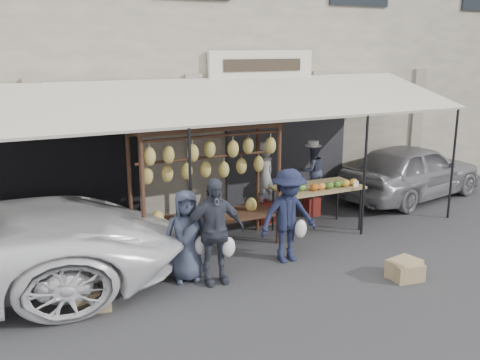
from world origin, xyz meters
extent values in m
plane|color=#2D2D30|center=(0.00, 0.00, 0.00)|extent=(90.00, 90.00, 0.00)
cube|color=#BFB09C|center=(0.00, 6.50, 3.50)|extent=(24.00, 6.00, 7.00)
cube|color=#232328|center=(2.20, 3.46, 1.25)|extent=(3.00, 0.10, 2.50)
cube|color=black|center=(-2.50, 3.46, 1.25)|extent=(2.60, 0.10, 2.50)
cube|color=silver|center=(1.50, 3.40, 3.15)|extent=(2.40, 0.10, 0.60)
cube|color=beige|center=(0.00, 2.30, 2.60)|extent=(10.00, 2.34, 0.63)
cylinder|color=black|center=(-1.00, 1.15, 1.15)|extent=(0.05, 0.05, 2.30)
cylinder|color=black|center=(2.50, 1.15, 1.15)|extent=(0.05, 0.05, 2.30)
cylinder|color=black|center=(4.80, 1.15, 1.15)|extent=(0.05, 0.05, 2.30)
cylinder|color=#341E13|center=(-1.69, 1.45, 1.10)|extent=(0.07, 0.07, 2.20)
cylinder|color=#341E13|center=(0.81, 1.45, 1.10)|extent=(0.07, 0.07, 2.20)
cylinder|color=#341E13|center=(-1.69, 2.25, 1.10)|extent=(0.07, 0.07, 2.20)
cylinder|color=#341E13|center=(0.81, 2.25, 1.10)|extent=(0.07, 0.07, 2.20)
cube|color=#341E13|center=(-0.44, 1.85, 2.20)|extent=(2.60, 0.90, 0.07)
cylinder|color=#341E13|center=(-0.44, 1.50, 2.08)|extent=(2.50, 0.05, 0.05)
cylinder|color=#341E13|center=(-0.44, 2.20, 2.08)|extent=(2.50, 0.05, 0.05)
cylinder|color=#341E13|center=(-0.44, 1.85, 1.65)|extent=(2.50, 0.05, 0.05)
cube|color=#341E13|center=(-0.44, 1.85, 0.55)|extent=(2.50, 0.80, 0.05)
ellipsoid|color=#E7D064|center=(-1.54, 1.50, 1.83)|extent=(0.20, 0.18, 0.30)
ellipsoid|color=#E7D064|center=(-1.18, 1.65, 1.80)|extent=(0.20, 0.18, 0.30)
ellipsoid|color=#E7D064|center=(-0.81, 1.50, 1.82)|extent=(0.20, 0.18, 0.30)
ellipsoid|color=#E7D064|center=(-0.44, 1.65, 1.83)|extent=(0.20, 0.18, 0.30)
ellipsoid|color=#E7D064|center=(-0.08, 1.50, 1.83)|extent=(0.20, 0.18, 0.30)
ellipsoid|color=#E7D064|center=(0.29, 1.65, 1.83)|extent=(0.20, 0.18, 0.30)
ellipsoid|color=#E7D064|center=(0.66, 1.50, 1.83)|extent=(0.20, 0.18, 0.30)
ellipsoid|color=#E7D064|center=(-1.49, 1.85, 1.44)|extent=(0.20, 0.18, 0.30)
ellipsoid|color=#E7D064|center=(-1.14, 1.85, 1.44)|extent=(0.20, 0.18, 0.30)
ellipsoid|color=#E7D064|center=(-0.79, 1.85, 1.44)|extent=(0.20, 0.18, 0.30)
ellipsoid|color=#E7D064|center=(-0.44, 1.85, 1.44)|extent=(0.20, 0.18, 0.30)
ellipsoid|color=#E7D064|center=(-0.09, 1.85, 1.40)|extent=(0.20, 0.18, 0.30)
ellipsoid|color=#E7D064|center=(0.26, 1.85, 1.43)|extent=(0.20, 0.18, 0.30)
ellipsoid|color=#E7D064|center=(0.61, 1.85, 1.44)|extent=(0.20, 0.18, 0.30)
cube|color=#A08A58|center=(1.85, 1.73, 0.88)|extent=(1.70, 0.90, 0.05)
cylinder|color=black|center=(1.08, 1.36, 0.42)|extent=(0.04, 0.04, 0.85)
cylinder|color=black|center=(2.62, 1.36, 0.42)|extent=(0.04, 0.04, 0.85)
cylinder|color=black|center=(1.08, 2.10, 0.42)|extent=(0.04, 0.04, 0.85)
cylinder|color=black|center=(2.62, 2.10, 0.42)|extent=(0.04, 0.04, 0.85)
ellipsoid|color=#B25919|center=(1.16, 1.63, 0.97)|extent=(0.18, 0.14, 0.14)
ellipsoid|color=#598C33|center=(1.37, 1.56, 0.97)|extent=(0.18, 0.14, 0.14)
ellipsoid|color=#B25919|center=(1.59, 1.46, 0.97)|extent=(0.18, 0.14, 0.14)
ellipsoid|color=orange|center=(1.75, 1.47, 0.97)|extent=(0.18, 0.14, 0.14)
ellipsoid|color=#477226|center=(1.92, 1.45, 0.97)|extent=(0.18, 0.14, 0.14)
ellipsoid|color=#598C33|center=(2.15, 1.49, 0.97)|extent=(0.18, 0.14, 0.14)
ellipsoid|color=gold|center=(2.30, 1.46, 0.97)|extent=(0.18, 0.14, 0.14)
ellipsoid|color=orange|center=(2.49, 1.45, 0.97)|extent=(0.18, 0.14, 0.14)
imported|color=#949494|center=(1.16, 2.59, 1.03)|extent=(0.47, 0.36, 1.13)
imported|color=#363E53|center=(2.30, 2.59, 0.98)|extent=(0.58, 0.47, 1.13)
imported|color=#383F55|center=(-1.26, 0.69, 0.72)|extent=(0.78, 0.59, 1.44)
imported|color=#383C49|center=(-0.92, 0.43, 0.82)|extent=(1.00, 0.50, 1.65)
imported|color=#1A1F3A|center=(0.53, 0.65, 0.80)|extent=(1.04, 0.61, 1.59)
cube|color=maroon|center=(1.16, 2.59, 0.23)|extent=(0.40, 0.40, 0.46)
cube|color=maroon|center=(2.30, 2.59, 0.21)|extent=(0.35, 0.35, 0.41)
cube|color=tan|center=(1.79, -0.82, 0.14)|extent=(0.50, 0.41, 0.27)
cube|color=tan|center=(1.81, -0.74, 0.15)|extent=(0.55, 0.45, 0.29)
cube|color=tan|center=(-2.76, 0.40, 0.14)|extent=(0.55, 0.46, 0.29)
imported|color=gray|center=(5.16, 2.65, 0.67)|extent=(4.18, 2.31, 1.34)
camera|label=1|loc=(-3.94, -6.56, 3.53)|focal=40.00mm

